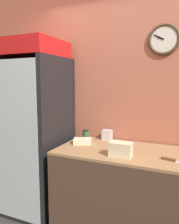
% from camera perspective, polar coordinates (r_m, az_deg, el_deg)
% --- Properties ---
extents(wall_back, '(5.20, 0.09, 2.70)m').
position_cam_1_polar(wall_back, '(2.54, 14.40, 2.91)').
color(wall_back, '#B7664C').
rests_on(wall_back, ground_plane).
extents(prep_counter, '(1.57, 0.74, 0.88)m').
position_cam_1_polar(prep_counter, '(2.39, 11.83, -20.23)').
color(prep_counter, '#4C3828').
rests_on(prep_counter, ground_plane).
extents(beverage_cooler, '(0.73, 0.71, 2.02)m').
position_cam_1_polar(beverage_cooler, '(2.74, -13.66, -2.01)').
color(beverage_cooler, black).
rests_on(beverage_cooler, ground_plane).
extents(sandwich_stack_bottom, '(0.21, 0.12, 0.07)m').
position_cam_1_polar(sandwich_stack_bottom, '(2.04, 8.13, -10.54)').
color(sandwich_stack_bottom, beige).
rests_on(sandwich_stack_bottom, prep_counter).
extents(sandwich_stack_middle, '(0.20, 0.12, 0.07)m').
position_cam_1_polar(sandwich_stack_middle, '(2.02, 8.17, -8.76)').
color(sandwich_stack_middle, beige).
rests_on(sandwich_stack_middle, sandwich_stack_bottom).
extents(sandwich_flat_left, '(0.22, 0.17, 0.06)m').
position_cam_1_polar(sandwich_flat_left, '(2.42, -1.85, -7.61)').
color(sandwich_flat_left, beige).
rests_on(sandwich_flat_left, prep_counter).
extents(chefs_knife, '(0.35, 0.11, 0.02)m').
position_cam_1_polar(chefs_knife, '(2.04, 21.73, -11.84)').
color(chefs_knife, silver).
rests_on(chefs_knife, prep_counter).
extents(condiment_jar, '(0.08, 0.08, 0.11)m').
position_cam_1_polar(condiment_jar, '(2.63, -0.95, -5.87)').
color(condiment_jar, '#336B38').
rests_on(condiment_jar, prep_counter).
extents(napkin_dispenser, '(0.11, 0.09, 0.12)m').
position_cam_1_polar(napkin_dispenser, '(2.58, 4.65, -5.99)').
color(napkin_dispenser, silver).
rests_on(napkin_dispenser, prep_counter).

